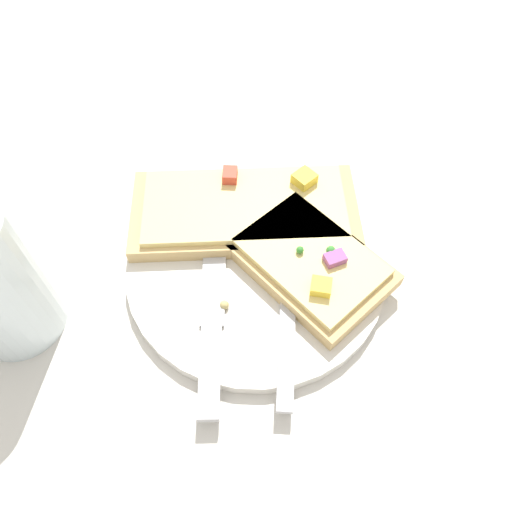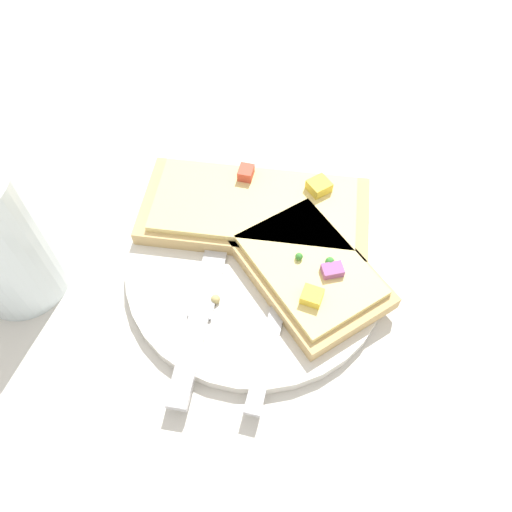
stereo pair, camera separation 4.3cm
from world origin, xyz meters
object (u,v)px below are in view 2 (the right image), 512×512
Objects in this scene: plate at (256,266)px; pizza_slice_main at (256,208)px; fork at (284,287)px; pizza_slice_corner at (309,270)px; knife at (201,309)px.

plate is 1.01× the size of pizza_slice_main.
fork is at bearing 114.57° from pizza_slice_main.
plate is 1.23× the size of fork.
pizza_slice_corner is at bearing -45.80° from fork.
fork is 0.07m from knife.
pizza_slice_corner reaches higher than fork.
pizza_slice_main is (-0.03, 0.04, 0.02)m from plate.
fork is (0.03, -0.00, 0.01)m from plate.
pizza_slice_main is (-0.07, 0.04, 0.01)m from fork.
knife is 1.18× the size of pizza_slice_corner.
plate is 1.28× the size of knife.
plate is 1.51× the size of pizza_slice_corner.
pizza_slice_corner reaches higher than plate.
fork is 0.08m from pizza_slice_main.
plate is 0.05m from pizza_slice_main.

